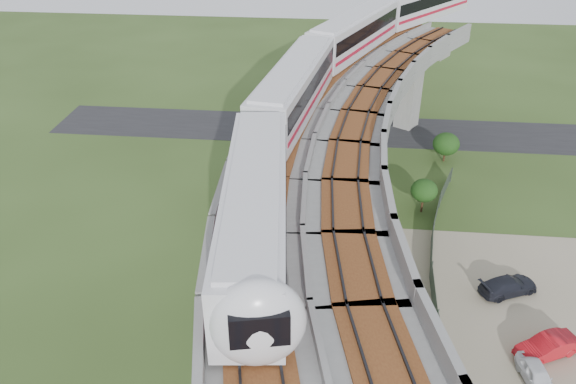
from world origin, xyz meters
name	(u,v)px	position (x,y,z in m)	size (l,w,h in m)	color
ground	(304,318)	(0.00, 0.00, 0.00)	(160.00, 160.00, 0.00)	#32461C
dirt_lot	(533,357)	(14.00, -2.00, 0.02)	(18.00, 26.00, 0.04)	gray
asphalt_road	(324,129)	(0.00, 30.00, 0.01)	(60.00, 8.00, 0.03)	#232326
viaduct	(374,204)	(3.84, 0.00, 9.05)	(19.58, 73.98, 11.40)	#99968E
metro_train	(351,62)	(2.37, 15.39, 12.31)	(20.10, 59.19, 3.64)	silver
fence	(457,320)	(9.75, 0.00, 0.75)	(3.87, 38.73, 1.50)	#2D382D
tree_0	(446,144)	(12.20, 23.50, 1.87)	(2.59, 2.59, 2.98)	#382314
tree_1	(424,191)	(9.01, 13.83, 2.08)	(2.25, 2.25, 3.04)	#382314
tree_2	(394,276)	(5.88, 2.89, 1.58)	(2.27, 2.27, 2.55)	#382314
tree_3	(410,376)	(6.19, -5.67, 1.65)	(1.95, 1.95, 2.48)	#382314
car_white	(537,376)	(13.57, -4.02, 0.62)	(1.37, 3.42, 1.16)	white
car_red	(548,347)	(14.79, -1.77, 0.70)	(1.40, 4.03, 1.33)	#AC0F18
car_dark	(508,285)	(13.81, 3.84, 0.65)	(1.70, 4.18, 1.21)	black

